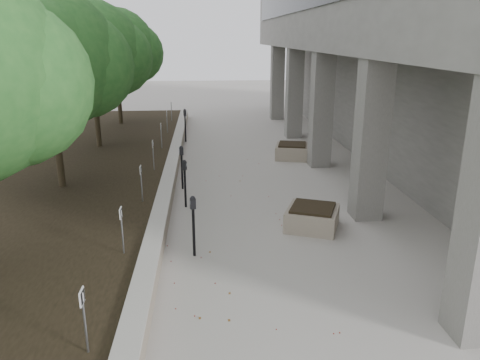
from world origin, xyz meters
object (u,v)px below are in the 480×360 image
crabapple_tree_3 (51,90)px  parking_meter_3 (182,168)px  parking_meter_2 (194,226)px  parking_meter_4 (185,184)px  crabapple_tree_5 (117,66)px  planter_back (292,151)px  parking_meter_5 (185,125)px  crabapple_tree_4 (93,75)px  planter_front (312,217)px

crabapple_tree_3 → parking_meter_3: size_ratio=4.00×
parking_meter_2 → parking_meter_4: 3.00m
crabapple_tree_3 → parking_meter_3: crabapple_tree_3 is taller
crabapple_tree_5 → planter_back: crabapple_tree_5 is taller
planter_back → parking_meter_5: bearing=142.4°
planter_back → parking_meter_2: bearing=-114.2°
crabapple_tree_3 → parking_meter_4: (3.53, -0.93, -2.45)m
crabapple_tree_4 → crabapple_tree_3: bearing=-90.0°
crabapple_tree_5 → parking_meter_3: size_ratio=4.00×
crabapple_tree_5 → parking_meter_5: (3.25, -2.65, -2.39)m
crabapple_tree_3 → parking_meter_2: size_ratio=4.01×
crabapple_tree_4 → crabapple_tree_5: same height
parking_meter_5 → planter_back: 5.29m
parking_meter_2 → planter_back: bearing=52.4°
parking_meter_2 → planter_back: 8.83m
crabapple_tree_3 → parking_meter_2: bearing=-45.7°
crabapple_tree_3 → crabapple_tree_5: 10.00m
crabapple_tree_5 → parking_meter_2: 14.63m
crabapple_tree_3 → parking_meter_4: 4.40m
crabapple_tree_4 → parking_meter_3: crabapple_tree_4 is taller
crabapple_tree_5 → parking_meter_4: bearing=-72.1°
parking_meter_3 → parking_meter_5: bearing=78.3°
parking_meter_3 → planter_front: bearing=-57.8°
parking_meter_3 → planter_front: (3.29, -3.29, -0.40)m
parking_meter_4 → planter_front: (3.13, -1.69, -0.39)m
parking_meter_5 → parking_meter_3: bearing=-95.7°
parking_meter_3 → planter_back: size_ratio=1.12×
parking_meter_5 → planter_front: (3.42, -9.97, -0.46)m
parking_meter_5 → planter_back: (4.18, -3.22, -0.45)m
crabapple_tree_4 → planter_front: crabapple_tree_4 is taller
parking_meter_3 → crabapple_tree_5: bearing=97.1°
parking_meter_2 → parking_meter_5: parking_meter_5 is taller
crabapple_tree_5 → planter_front: (6.67, -12.62, -2.84)m
parking_meter_2 → parking_meter_5: size_ratio=0.92×
parking_meter_5 → planter_front: size_ratio=1.23×
planter_back → parking_meter_4: bearing=-127.6°
crabapple_tree_5 → crabapple_tree_3: bearing=-90.0°
parking_meter_2 → parking_meter_3: size_ratio=1.00×
crabapple_tree_3 → parking_meter_4: crabapple_tree_3 is taller
parking_meter_4 → parking_meter_5: parking_meter_5 is taller
planter_back → crabapple_tree_4: bearing=173.3°
parking_meter_4 → planter_back: size_ratio=1.10×
parking_meter_5 → crabapple_tree_4: bearing=-150.9°
crabapple_tree_4 → parking_meter_4: 7.32m
crabapple_tree_4 → parking_meter_5: 4.67m
crabapple_tree_4 → planter_front: (6.67, -7.62, -2.84)m
crabapple_tree_3 → planter_back: size_ratio=4.46×
crabapple_tree_3 → parking_meter_3: (3.38, 0.67, -2.44)m
crabapple_tree_4 → planter_back: 8.00m
crabapple_tree_3 → planter_front: crabapple_tree_3 is taller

